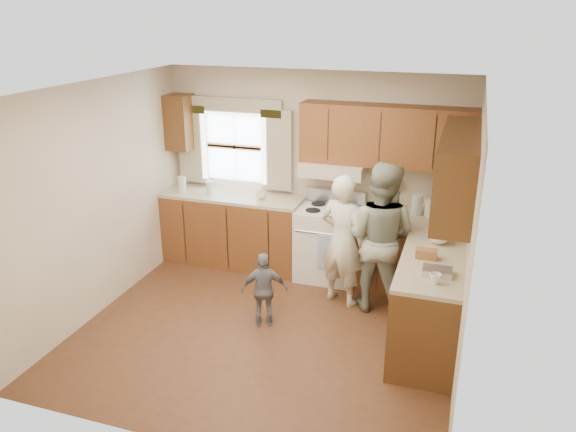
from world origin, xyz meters
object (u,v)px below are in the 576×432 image
(woman_right, at_px, (380,238))
(child, at_px, (264,290))
(woman_left, at_px, (343,240))
(stove, at_px, (330,242))

(woman_right, height_order, child, woman_right)
(woman_left, relative_size, child, 1.84)
(stove, height_order, woman_right, woman_right)
(stove, distance_m, woman_right, 0.99)
(child, bearing_deg, woman_right, -166.09)
(stove, distance_m, woman_left, 0.71)
(woman_left, height_order, child, woman_left)
(child, bearing_deg, woman_left, -152.34)
(stove, xyz_separation_m, child, (-0.36, -1.33, -0.06))
(woman_left, bearing_deg, woman_right, -160.53)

